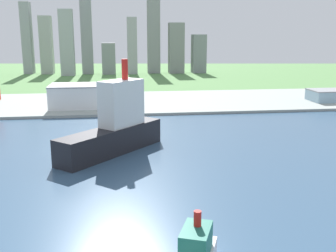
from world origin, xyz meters
TOP-DOWN VIEW (x-y plane):
  - ground_plane at (0.00, 300.00)m, footprint 2400.00×2400.00m
  - water_bay at (0.00, 240.00)m, footprint 840.00×360.00m
  - industrial_pier at (0.00, 490.00)m, footprint 840.00×140.00m
  - cargo_ship at (-12.49, 310.93)m, footprint 65.02×69.13m
  - warehouse_main at (-49.08, 462.01)m, footprint 49.57×40.78m
  - warehouse_annex at (210.43, 463.32)m, footprint 36.21×30.72m
  - distant_skyline at (-17.59, 823.29)m, footprint 335.07×71.99m

SIDE VIEW (x-z plane):
  - ground_plane at x=0.00m, z-range 0.00..0.00m
  - water_bay at x=0.00m, z-range 0.00..0.15m
  - industrial_pier at x=0.00m, z-range 0.00..2.50m
  - warehouse_annex at x=210.43m, z-range 2.52..14.43m
  - warehouse_main at x=-49.08m, z-range 2.52..24.26m
  - cargo_ship at x=-12.49m, z-range -12.29..44.15m
  - distant_skyline at x=-17.59m, z-range -17.27..123.49m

